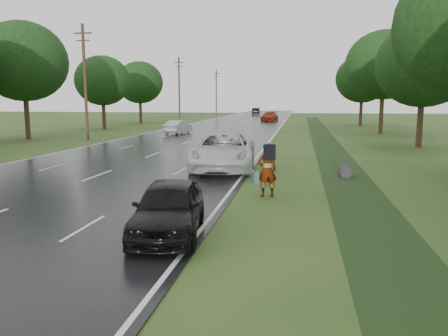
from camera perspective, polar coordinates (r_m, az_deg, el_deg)
The scene contains 20 objects.
road at distance 56.82m, azimuth 0.44°, elevation 5.33°, with size 14.00×180.00×0.04m, color black.
edge_stripe_east at distance 56.10m, azimuth 7.28°, elevation 5.24°, with size 0.12×180.00×0.01m, color silver.
edge_stripe_west at distance 58.31m, azimuth -6.15°, elevation 5.40°, with size 0.12×180.00×0.01m, color silver.
center_line at distance 56.82m, azimuth 0.44°, elevation 5.35°, with size 0.12×180.00×0.01m, color silver.
drainage_ditch at distance 29.92m, azimuth 13.95°, elevation 1.86°, with size 2.20×120.00×0.56m.
utility_pole_mid at distance 40.48m, azimuth -17.70°, elevation 10.80°, with size 1.60×0.26×10.00m.
utility_pole_far at distance 68.51m, azimuth -5.87°, elevation 10.23°, with size 1.60×0.26×10.00m.
utility_pole_distant at distance 97.72m, azimuth -1.02°, elevation 9.87°, with size 1.60×0.26×10.00m.
tree_east_c at distance 36.11m, azimuth 24.66°, elevation 12.19°, with size 7.00×7.00×9.29m.
tree_east_d at distance 49.77m, azimuth 20.17°, elevation 12.50°, with size 8.00×8.00×10.76m.
tree_east_f at distance 63.51m, azimuth 17.63°, elevation 11.03°, with size 7.20×7.20×9.62m.
tree_west_c at distance 43.55m, azimuth -24.75°, elevation 12.52°, with size 7.80×7.80×10.43m.
tree_west_d at distance 55.26m, azimuth -15.60°, elevation 10.93°, with size 6.60×6.60×8.80m.
tree_west_f at distance 68.39m, azimuth -10.95°, elevation 10.90°, with size 7.00×7.00×9.29m.
pedestrian at distance 16.18m, azimuth 5.57°, elevation -0.18°, with size 1.04×0.80×2.00m.
white_pickup at distance 22.46m, azimuth -0.06°, elevation 2.24°, with size 3.07×6.65×1.85m, color #BABABA.
dark_sedan at distance 11.67m, azimuth -7.23°, elevation -5.13°, with size 1.70×4.22×1.44m, color black.
silver_sedan at distance 45.90m, azimuth -6.01°, elevation 5.34°, with size 1.51×4.32×1.42m, color #93959B.
far_car_red at distance 73.21m, azimuth 5.99°, elevation 6.73°, with size 2.25×5.53×1.60m, color maroon.
far_car_dark at distance 103.20m, azimuth 4.22°, elevation 7.38°, with size 1.72×4.93×1.63m, color black.
Camera 1 is at (9.38, -10.93, 3.58)m, focal length 35.00 mm.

